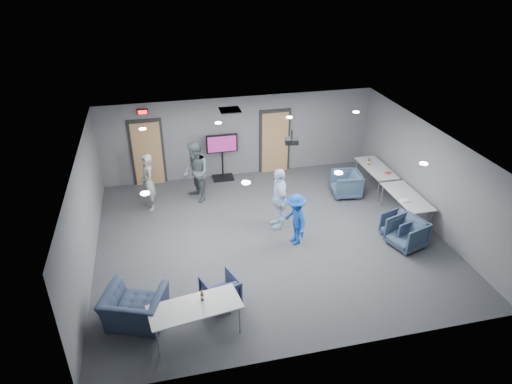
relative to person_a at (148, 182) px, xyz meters
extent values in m
plane|color=#35383D|center=(3.05, -2.30, -0.86)|extent=(9.00, 9.00, 0.00)
plane|color=silver|center=(3.05, -2.30, 1.84)|extent=(9.00, 9.00, 0.00)
cube|color=slate|center=(3.05, 1.70, 0.49)|extent=(9.00, 0.02, 2.70)
cube|color=slate|center=(3.05, -6.30, 0.49)|extent=(9.00, 0.02, 2.70)
cube|color=slate|center=(-1.45, -2.30, 0.49)|extent=(0.02, 8.00, 2.70)
cube|color=slate|center=(7.55, -2.30, 0.49)|extent=(0.02, 8.00, 2.70)
cube|color=black|center=(0.05, 1.67, 0.22)|extent=(1.06, 0.06, 2.24)
cube|color=tan|center=(0.05, 1.63, 0.19)|extent=(0.90, 0.05, 2.10)
cylinder|color=#9A9CA2|center=(0.40, 1.58, 0.14)|extent=(0.04, 0.10, 0.04)
cube|color=black|center=(4.25, 1.67, 0.22)|extent=(1.06, 0.06, 2.24)
cube|color=tan|center=(4.25, 1.63, 0.19)|extent=(0.90, 0.05, 2.10)
cylinder|color=#9A9CA2|center=(4.60, 1.58, 0.14)|extent=(0.04, 0.10, 0.04)
cube|color=black|center=(0.05, 1.64, 1.59)|extent=(0.32, 0.06, 0.16)
cube|color=#FF0C0C|center=(0.05, 1.60, 1.59)|extent=(0.26, 0.02, 0.11)
cube|color=black|center=(2.55, 0.50, 1.82)|extent=(0.60, 0.60, 0.03)
cylinder|color=white|center=(0.05, -4.10, 1.82)|extent=(0.18, 0.18, 0.02)
cylinder|color=white|center=(0.05, -0.50, 1.82)|extent=(0.18, 0.18, 0.02)
cylinder|color=white|center=(2.05, -4.10, 1.82)|extent=(0.18, 0.18, 0.02)
cylinder|color=white|center=(2.05, -0.50, 1.82)|extent=(0.18, 0.18, 0.02)
cylinder|color=white|center=(4.05, -4.10, 1.82)|extent=(0.18, 0.18, 0.02)
cylinder|color=white|center=(4.05, -0.50, 1.82)|extent=(0.18, 0.18, 0.02)
cylinder|color=white|center=(6.05, -4.10, 1.82)|extent=(0.18, 0.18, 0.02)
cylinder|color=white|center=(6.05, -0.50, 1.82)|extent=(0.18, 0.18, 0.02)
imported|color=gray|center=(0.00, 0.00, 0.00)|extent=(0.56, 0.71, 1.72)
imported|color=slate|center=(1.41, 0.20, 0.07)|extent=(0.98, 1.10, 1.87)
imported|color=#C6E5FF|center=(3.44, -1.80, 0.02)|extent=(0.49, 1.06, 1.76)
imported|color=#1946A6|center=(3.63, -2.67, -0.15)|extent=(0.68, 1.00, 1.43)
imported|color=#394F64|center=(5.95, -0.56, -0.47)|extent=(0.97, 0.95, 0.78)
imported|color=#344059|center=(6.40, -3.04, -0.52)|extent=(0.92, 0.90, 0.67)
imported|color=#34465B|center=(6.40, -3.47, -0.48)|extent=(1.05, 1.03, 0.76)
imported|color=#3C4668|center=(1.37, -4.50, -0.53)|extent=(0.90, 0.91, 0.66)
imported|color=#334059|center=(-0.42, -4.70, -0.47)|extent=(1.49, 1.40, 0.78)
cube|color=#B2B5B7|center=(7.05, -0.32, -0.15)|extent=(0.73, 1.74, 0.03)
cylinder|color=#9A9CA2|center=(6.77, 0.47, -0.51)|extent=(0.04, 0.04, 0.70)
cylinder|color=#9A9CA2|center=(6.77, -1.11, -0.51)|extent=(0.04, 0.04, 0.70)
cylinder|color=#9A9CA2|center=(7.33, 0.47, -0.51)|extent=(0.04, 0.04, 0.70)
cylinder|color=#9A9CA2|center=(7.33, -1.11, -0.51)|extent=(0.04, 0.04, 0.70)
cube|color=#B2B5B7|center=(7.05, -2.22, -0.15)|extent=(0.76, 1.82, 0.03)
cylinder|color=#9A9CA2|center=(6.75, -1.39, -0.51)|extent=(0.04, 0.04, 0.70)
cylinder|color=#9A9CA2|center=(6.75, -3.05, -0.51)|extent=(0.04, 0.04, 0.70)
cylinder|color=#9A9CA2|center=(7.35, -1.39, -0.51)|extent=(0.04, 0.04, 0.70)
cylinder|color=#9A9CA2|center=(7.35, -3.05, -0.51)|extent=(0.04, 0.04, 0.70)
cube|color=#B2B5B7|center=(0.75, -5.30, -0.15)|extent=(1.89, 1.01, 0.03)
cylinder|color=#9A9CA2|center=(1.52, -4.89, -0.51)|extent=(0.04, 0.04, 0.70)
cylinder|color=#9A9CA2|center=(-0.10, -5.14, -0.51)|extent=(0.04, 0.04, 0.70)
cylinder|color=#9A9CA2|center=(1.61, -5.47, -0.51)|extent=(0.04, 0.04, 0.70)
cylinder|color=#9A9CA2|center=(-0.01, -5.72, -0.51)|extent=(0.04, 0.04, 0.70)
cylinder|color=#4F300D|center=(0.92, -5.17, -0.04)|extent=(0.07, 0.07, 0.18)
cylinder|color=#4F300D|center=(0.92, -5.17, 0.09)|extent=(0.02, 0.02, 0.08)
cylinder|color=beige|center=(0.92, -5.17, -0.04)|extent=(0.07, 0.07, 0.06)
cylinder|color=#4F300D|center=(6.89, -0.07, -0.04)|extent=(0.06, 0.06, 0.18)
cylinder|color=#4F300D|center=(6.89, -0.07, 0.09)|extent=(0.02, 0.02, 0.08)
cylinder|color=beige|center=(6.89, -0.07, -0.04)|extent=(0.07, 0.07, 0.06)
cube|color=#BA2F2E|center=(7.19, -0.80, -0.11)|extent=(0.21, 0.18, 0.04)
cube|color=white|center=(6.82, -2.50, -0.11)|extent=(0.23, 0.16, 0.05)
cube|color=black|center=(2.41, 1.45, -0.83)|extent=(0.68, 0.49, 0.06)
cylinder|color=black|center=(2.41, 1.45, -0.23)|extent=(0.06, 0.06, 1.17)
cube|color=black|center=(2.41, 1.45, 0.40)|extent=(1.02, 0.07, 0.60)
cube|color=#6D1853|center=(2.41, 1.40, 0.40)|extent=(0.93, 0.01, 0.53)
cylinder|color=black|center=(3.82, -1.52, 1.72)|extent=(0.04, 0.04, 0.22)
cube|color=black|center=(3.82, -1.52, 1.54)|extent=(0.39, 0.35, 0.14)
cylinder|color=black|center=(3.82, -1.67, 1.54)|extent=(0.08, 0.06, 0.08)
camera|label=1|loc=(0.39, -12.13, 6.07)|focal=32.00mm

